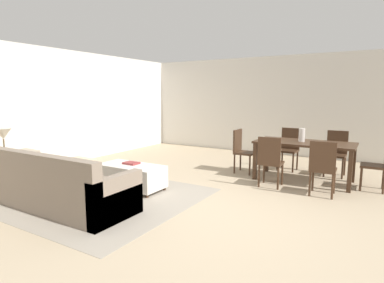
{
  "coord_description": "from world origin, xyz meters",
  "views": [
    {
      "loc": [
        2.01,
        -3.79,
        1.65
      ],
      "look_at": [
        -1.16,
        1.47,
        0.74
      ],
      "focal_mm": 29.63,
      "sensor_mm": 36.0,
      "label": 1
    }
  ],
  "objects_px": {
    "dining_table": "(304,147)",
    "dining_chair_far_right": "(336,150)",
    "book_on_ottoman": "(131,163)",
    "table_lamp": "(3,135)",
    "dining_chair_near_left": "(270,159)",
    "side_table": "(6,166)",
    "ottoman_table": "(131,175)",
    "dining_chair_far_left": "(289,146)",
    "vase_centerpiece": "(302,135)",
    "couch": "(60,188)",
    "dining_chair_near_right": "(323,165)",
    "dining_chair_head_east": "(379,161)",
    "dining_chair_head_west": "(242,148)"
  },
  "relations": [
    {
      "from": "dining_chair_near_left",
      "to": "dining_chair_near_right",
      "type": "height_order",
      "value": "same"
    },
    {
      "from": "side_table",
      "to": "book_on_ottoman",
      "type": "distance_m",
      "value": 2.1
    },
    {
      "from": "dining_table",
      "to": "dining_chair_far_right",
      "type": "bearing_deg",
      "value": 58.51
    },
    {
      "from": "side_table",
      "to": "dining_chair_head_west",
      "type": "distance_m",
      "value": 4.45
    },
    {
      "from": "dining_table",
      "to": "dining_chair_far_left",
      "type": "xyz_separation_m",
      "value": [
        -0.49,
        0.82,
        -0.15
      ]
    },
    {
      "from": "dining_chair_near_right",
      "to": "dining_chair_head_west",
      "type": "bearing_deg",
      "value": 154.07
    },
    {
      "from": "couch",
      "to": "dining_chair_far_left",
      "type": "relative_size",
      "value": 2.49
    },
    {
      "from": "ottoman_table",
      "to": "dining_chair_far_left",
      "type": "distance_m",
      "value": 3.57
    },
    {
      "from": "dining_chair_near_left",
      "to": "dining_chair_near_right",
      "type": "xyz_separation_m",
      "value": [
        0.89,
        -0.07,
        0.0
      ]
    },
    {
      "from": "ottoman_table",
      "to": "vase_centerpiece",
      "type": "bearing_deg",
      "value": 41.75
    },
    {
      "from": "dining_chair_far_left",
      "to": "dining_chair_head_east",
      "type": "height_order",
      "value": "same"
    },
    {
      "from": "dining_chair_near_left",
      "to": "side_table",
      "type": "bearing_deg",
      "value": -145.45
    },
    {
      "from": "dining_table",
      "to": "book_on_ottoman",
      "type": "height_order",
      "value": "dining_table"
    },
    {
      "from": "side_table",
      "to": "dining_chair_head_east",
      "type": "height_order",
      "value": "dining_chair_head_east"
    },
    {
      "from": "table_lamp",
      "to": "dining_table",
      "type": "bearing_deg",
      "value": 38.8
    },
    {
      "from": "dining_chair_far_right",
      "to": "vase_centerpiece",
      "type": "xyz_separation_m",
      "value": [
        -0.54,
        -0.77,
        0.37
      ]
    },
    {
      "from": "dining_chair_head_west",
      "to": "dining_chair_head_east",
      "type": "bearing_deg",
      "value": -0.56
    },
    {
      "from": "dining_chair_near_left",
      "to": "dining_chair_head_east",
      "type": "height_order",
      "value": "same"
    },
    {
      "from": "side_table",
      "to": "couch",
      "type": "bearing_deg",
      "value": -0.99
    },
    {
      "from": "dining_chair_far_right",
      "to": "book_on_ottoman",
      "type": "height_order",
      "value": "dining_chair_far_right"
    },
    {
      "from": "ottoman_table",
      "to": "table_lamp",
      "type": "xyz_separation_m",
      "value": [
        -1.71,
        -1.22,
        0.73
      ]
    },
    {
      "from": "dining_chair_near_left",
      "to": "table_lamp",
      "type": "bearing_deg",
      "value": -145.45
    },
    {
      "from": "ottoman_table",
      "to": "table_lamp",
      "type": "height_order",
      "value": "table_lamp"
    },
    {
      "from": "dining_table",
      "to": "dining_chair_near_left",
      "type": "height_order",
      "value": "dining_chair_near_left"
    },
    {
      "from": "book_on_ottoman",
      "to": "ottoman_table",
      "type": "bearing_deg",
      "value": -50.83
    },
    {
      "from": "dining_chair_near_left",
      "to": "dining_chair_head_west",
      "type": "height_order",
      "value": "same"
    },
    {
      "from": "couch",
      "to": "side_table",
      "type": "relative_size",
      "value": 4.03
    },
    {
      "from": "side_table",
      "to": "dining_table",
      "type": "xyz_separation_m",
      "value": [
        4.18,
        3.36,
        0.22
      ]
    },
    {
      "from": "dining_chair_far_right",
      "to": "dining_chair_head_east",
      "type": "bearing_deg",
      "value": -45.62
    },
    {
      "from": "ottoman_table",
      "to": "dining_chair_far_left",
      "type": "xyz_separation_m",
      "value": [
        1.98,
        2.96,
        0.27
      ]
    },
    {
      "from": "dining_chair_far_right",
      "to": "dining_chair_head_east",
      "type": "height_order",
      "value": "same"
    },
    {
      "from": "book_on_ottoman",
      "to": "dining_chair_head_east",
      "type": "bearing_deg",
      "value": 28.79
    },
    {
      "from": "dining_chair_head_west",
      "to": "book_on_ottoman",
      "type": "height_order",
      "value": "dining_chair_head_west"
    },
    {
      "from": "dining_chair_near_left",
      "to": "dining_chair_far_right",
      "type": "relative_size",
      "value": 1.0
    },
    {
      "from": "side_table",
      "to": "dining_chair_far_right",
      "type": "xyz_separation_m",
      "value": [
        4.66,
        4.14,
        0.07
      ]
    },
    {
      "from": "dining_chair_head_east",
      "to": "vase_centerpiece",
      "type": "height_order",
      "value": "vase_centerpiece"
    },
    {
      "from": "dining_chair_near_left",
      "to": "vase_centerpiece",
      "type": "height_order",
      "value": "vase_centerpiece"
    },
    {
      "from": "ottoman_table",
      "to": "dining_table",
      "type": "xyz_separation_m",
      "value": [
        2.47,
        2.14,
        0.42
      ]
    },
    {
      "from": "table_lamp",
      "to": "dining_chair_near_left",
      "type": "bearing_deg",
      "value": 34.55
    },
    {
      "from": "vase_centerpiece",
      "to": "book_on_ottoman",
      "type": "relative_size",
      "value": 0.99
    },
    {
      "from": "table_lamp",
      "to": "dining_chair_near_right",
      "type": "bearing_deg",
      "value": 28.46
    },
    {
      "from": "couch",
      "to": "dining_chair_far_left",
      "type": "height_order",
      "value": "dining_chair_far_left"
    },
    {
      "from": "ottoman_table",
      "to": "dining_chair_far_right",
      "type": "distance_m",
      "value": 4.15
    },
    {
      "from": "dining_chair_far_left",
      "to": "couch",
      "type": "bearing_deg",
      "value": -118.11
    },
    {
      "from": "dining_chair_head_west",
      "to": "table_lamp",
      "type": "bearing_deg",
      "value": -130.63
    },
    {
      "from": "table_lamp",
      "to": "couch",
      "type": "bearing_deg",
      "value": -0.99
    },
    {
      "from": "ottoman_table",
      "to": "dining_table",
      "type": "bearing_deg",
      "value": 40.94
    },
    {
      "from": "book_on_ottoman",
      "to": "dining_chair_head_west",
      "type": "bearing_deg",
      "value": 59.57
    },
    {
      "from": "couch",
      "to": "table_lamp",
      "type": "xyz_separation_m",
      "value": [
        -1.45,
        0.02,
        0.69
      ]
    },
    {
      "from": "dining_table",
      "to": "dining_chair_far_right",
      "type": "relative_size",
      "value": 1.95
    }
  ]
}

